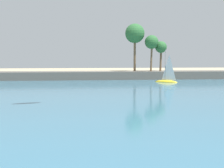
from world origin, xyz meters
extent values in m
cube|color=#386B84|center=(0.00, 58.28, 0.03)|extent=(220.00, 96.62, 0.06)
cube|color=#605B54|center=(0.00, 66.59, 0.90)|extent=(105.26, 6.00, 1.80)
cylinder|color=brown|center=(12.42, 66.07, 5.94)|extent=(0.59, 0.90, 8.30)
sphere|color=#2D6633|center=(12.42, 66.07, 10.08)|extent=(4.24, 4.24, 4.24)
cylinder|color=brown|center=(15.95, 65.11, 4.99)|extent=(0.62, 0.61, 6.40)
sphere|color=#2D6633|center=(15.95, 65.11, 8.18)|extent=(2.98, 2.98, 2.98)
cylinder|color=brown|center=(18.24, 65.85, 4.45)|extent=(0.65, 0.73, 5.34)
sphere|color=#2D6633|center=(18.24, 65.85, 7.11)|extent=(2.57, 2.57, 2.57)
ellipsoid|color=yellow|center=(17.11, 57.19, 0.06)|extent=(4.50, 3.96, 0.93)
cylinder|color=gray|center=(16.93, 57.33, 3.42)|extent=(0.14, 0.14, 5.79)
pyramid|color=white|center=(17.55, 56.84, 2.99)|extent=(1.73, 1.40, 4.93)
camera|label=1|loc=(0.21, -3.86, 5.28)|focal=51.52mm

